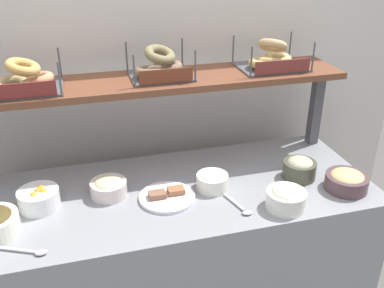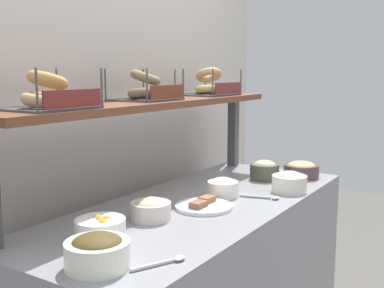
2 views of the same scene
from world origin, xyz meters
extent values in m
cube|color=beige|center=(0.00, 0.55, 1.20)|extent=(2.94, 0.06, 2.40)
cube|color=gray|center=(0.00, 0.00, 0.42)|extent=(1.74, 0.70, 0.85)
cube|color=#4C4C51|center=(0.81, 0.27, 1.05)|extent=(0.05, 0.05, 0.40)
cube|color=brown|center=(0.00, 0.27, 1.26)|extent=(1.70, 0.32, 0.03)
cylinder|color=silver|center=(-0.29, 0.04, 0.88)|extent=(0.16, 0.16, 0.07)
ellipsoid|color=beige|center=(-0.29, 0.04, 0.91)|extent=(0.12, 0.12, 0.05)
cylinder|color=white|center=(0.15, -0.03, 0.88)|extent=(0.14, 0.14, 0.07)
ellipsoid|color=white|center=(0.15, -0.03, 0.91)|extent=(0.11, 0.11, 0.05)
cylinder|color=#494838|center=(0.57, -0.05, 0.89)|extent=(0.15, 0.15, 0.08)
ellipsoid|color=#BCBB97|center=(0.57, -0.05, 0.92)|extent=(0.12, 0.12, 0.06)
cylinder|color=white|center=(-0.58, 0.03, 0.89)|extent=(0.17, 0.17, 0.08)
sphere|color=orange|center=(-0.56, 0.05, 0.92)|extent=(0.04, 0.04, 0.04)
sphere|color=orange|center=(-0.55, 0.02, 0.92)|extent=(0.04, 0.04, 0.04)
sphere|color=orange|center=(-0.58, 0.03, 0.92)|extent=(0.04, 0.04, 0.04)
sphere|color=orange|center=(-0.59, 0.00, 0.92)|extent=(0.04, 0.04, 0.04)
cylinder|color=white|center=(0.40, -0.25, 0.89)|extent=(0.16, 0.16, 0.08)
ellipsoid|color=beige|center=(0.40, -0.25, 0.92)|extent=(0.13, 0.13, 0.05)
cylinder|color=#553C41|center=(0.72, -0.19, 0.88)|extent=(0.19, 0.19, 0.07)
ellipsoid|color=#D7BA77|center=(0.72, -0.19, 0.91)|extent=(0.14, 0.14, 0.05)
cylinder|color=white|center=(-0.06, -0.06, 0.86)|extent=(0.24, 0.24, 0.01)
cube|color=#8A5D44|center=(-0.10, -0.06, 0.88)|extent=(0.07, 0.05, 0.02)
cube|color=#9E633F|center=(-0.02, -0.05, 0.88)|extent=(0.07, 0.05, 0.02)
cube|color=#B7B7BC|center=(-0.64, -0.24, 0.86)|extent=(0.13, 0.07, 0.01)
ellipsoid|color=#B7B7BC|center=(-0.56, -0.28, 0.86)|extent=(0.04, 0.03, 0.01)
cube|color=#B7B7BC|center=(0.21, -0.16, 0.86)|extent=(0.05, 0.14, 0.01)
ellipsoid|color=#B7B7BC|center=(0.23, -0.25, 0.86)|extent=(0.04, 0.03, 0.01)
cube|color=#4C4C51|center=(-0.57, 0.25, 1.28)|extent=(0.29, 0.24, 0.01)
cylinder|color=#4C4C51|center=(-0.43, 0.14, 1.35)|extent=(0.01, 0.01, 0.14)
cylinder|color=#4C4C51|center=(-0.43, 0.37, 1.35)|extent=(0.01, 0.01, 0.14)
cube|color=maroon|center=(-0.57, 0.13, 1.32)|extent=(0.25, 0.01, 0.06)
torus|color=tan|center=(-0.62, 0.22, 1.32)|extent=(0.18, 0.18, 0.06)
torus|color=tan|center=(-0.53, 0.29, 1.31)|extent=(0.20, 0.20, 0.05)
torus|color=tan|center=(-0.57, 0.25, 1.38)|extent=(0.17, 0.17, 0.08)
cube|color=#4C4C51|center=(0.00, 0.29, 1.28)|extent=(0.27, 0.24, 0.01)
cylinder|color=#4C4C51|center=(-0.13, 0.17, 1.35)|extent=(0.01, 0.01, 0.14)
cylinder|color=#4C4C51|center=(0.13, 0.17, 1.35)|extent=(0.01, 0.01, 0.14)
cylinder|color=#4C4C51|center=(-0.13, 0.40, 1.35)|extent=(0.01, 0.01, 0.14)
cylinder|color=#4C4C51|center=(0.13, 0.40, 1.35)|extent=(0.01, 0.01, 0.14)
cube|color=brown|center=(0.00, 0.17, 1.32)|extent=(0.23, 0.01, 0.06)
torus|color=#7A654C|center=(-0.05, 0.26, 1.32)|extent=(0.17, 0.18, 0.06)
torus|color=#896C56|center=(0.04, 0.32, 1.31)|extent=(0.17, 0.17, 0.05)
torus|color=olive|center=(0.00, 0.29, 1.38)|extent=(0.20, 0.20, 0.08)
cube|color=#4C4C51|center=(0.54, 0.28, 1.28)|extent=(0.32, 0.24, 0.01)
cylinder|color=#4C4C51|center=(0.39, 0.17, 1.35)|extent=(0.01, 0.01, 0.14)
cylinder|color=#4C4C51|center=(0.69, 0.17, 1.35)|extent=(0.01, 0.01, 0.14)
cylinder|color=#4C4C51|center=(0.39, 0.40, 1.35)|extent=(0.01, 0.01, 0.14)
cylinder|color=#4C4C51|center=(0.69, 0.40, 1.35)|extent=(0.01, 0.01, 0.14)
cube|color=brown|center=(0.54, 0.16, 1.32)|extent=(0.27, 0.01, 0.06)
torus|color=tan|center=(0.48, 0.25, 1.31)|extent=(0.20, 0.20, 0.05)
torus|color=#D7B66F|center=(0.59, 0.32, 1.31)|extent=(0.17, 0.18, 0.05)
torus|color=tan|center=(0.54, 0.28, 1.39)|extent=(0.20, 0.20, 0.10)
camera|label=1|loc=(-0.36, -1.56, 1.88)|focal=40.24mm
camera|label=2|loc=(-1.67, -1.04, 1.41)|focal=44.41mm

